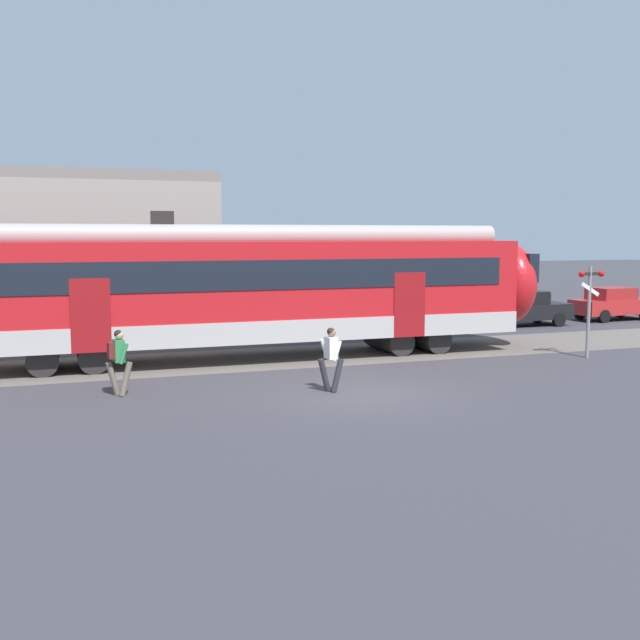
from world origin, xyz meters
The scene contains 6 objects.
ground_plane centered at (0.00, 0.00, 0.00)m, with size 160.00×160.00×0.00m, color #38383D.
pedestrian_green centered at (-5.76, 1.88, 0.99)m, with size 0.67×0.54×1.67m.
pedestrian_white centered at (-0.59, 0.60, 0.96)m, with size 0.66×0.54×1.67m.
parked_car_black centered at (12.29, 10.92, 0.78)m, with size 4.02×1.80×1.54m.
parked_car_red centered at (17.54, 11.46, 0.78)m, with size 4.09×1.94×1.54m.
crossing_signal centered at (9.17, 2.82, 2.01)m, with size 0.96×0.22×3.00m.
Camera 1 is at (-7.08, -17.12, 4.02)m, focal length 42.00 mm.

